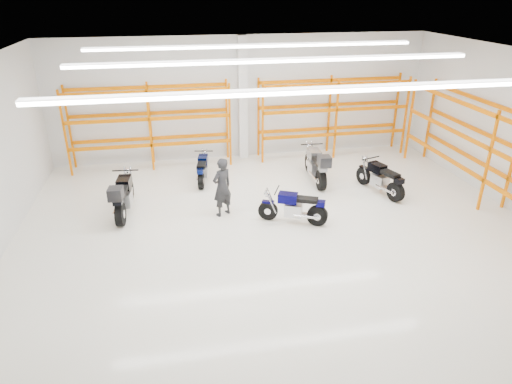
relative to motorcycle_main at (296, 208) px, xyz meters
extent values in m
plane|color=silver|center=(-0.54, -0.24, -0.45)|extent=(14.00, 14.00, 0.00)
cube|color=silver|center=(-0.54, 5.76, 1.80)|extent=(14.00, 0.02, 4.50)
cube|color=silver|center=(-0.54, -6.24, 1.80)|extent=(14.00, 0.02, 4.50)
cube|color=white|center=(-0.54, -0.24, 4.05)|extent=(14.00, 12.00, 0.02)
cube|color=white|center=(-0.54, -3.24, 3.95)|extent=(10.00, 0.22, 0.10)
cube|color=white|center=(-0.54, 0.26, 3.95)|extent=(10.00, 0.22, 0.10)
cube|color=white|center=(-0.54, 3.26, 3.95)|extent=(10.00, 0.22, 0.10)
cylinder|color=black|center=(-0.72, 0.33, -0.17)|extent=(0.55, 0.33, 0.56)
cylinder|color=black|center=(0.55, -0.25, -0.16)|extent=(0.59, 0.39, 0.57)
cylinder|color=silver|center=(-0.72, 0.33, -0.17)|extent=(0.22, 0.19, 0.19)
cylinder|color=silver|center=(0.55, -0.25, -0.16)|extent=(0.26, 0.25, 0.20)
cube|color=#050338|center=(-0.72, 0.33, 0.11)|extent=(0.36, 0.26, 0.06)
cube|color=#B7B7BC|center=(-0.06, 0.03, -0.06)|extent=(0.58, 0.50, 0.35)
cube|color=#A5A5AA|center=(0.26, -0.12, -0.15)|extent=(0.64, 0.37, 0.07)
cube|color=#050338|center=(-0.21, 0.10, 0.29)|extent=(0.60, 0.50, 0.26)
cube|color=black|center=(0.26, -0.12, 0.29)|extent=(0.67, 0.51, 0.11)
cube|color=#050338|center=(0.62, -0.28, 0.22)|extent=(0.30, 0.29, 0.15)
cylinder|color=black|center=(-0.50, 0.23, 0.50)|extent=(0.30, 0.61, 0.03)
sphere|color=silver|center=(-0.75, 0.34, 0.35)|extent=(0.18, 0.18, 0.18)
cylinder|color=silver|center=(0.23, -0.27, -0.15)|extent=(0.67, 0.36, 0.08)
cylinder|color=black|center=(-4.61, 2.38, -0.13)|extent=(0.19, 0.66, 0.65)
cylinder|color=black|center=(-4.78, 0.77, -0.12)|extent=(0.26, 0.69, 0.67)
cylinder|color=silver|center=(-4.61, 2.38, -0.13)|extent=(0.17, 0.23, 0.22)
cylinder|color=silver|center=(-4.78, 0.77, -0.12)|extent=(0.24, 0.26, 0.24)
cube|color=black|center=(-4.61, 2.38, 0.20)|extent=(0.20, 0.40, 0.06)
cube|color=#B7B7BC|center=(-4.70, 1.55, 0.00)|extent=(0.44, 0.60, 0.41)
cube|color=#A5A5AA|center=(-4.74, 1.14, -0.11)|extent=(0.20, 0.76, 0.09)
cube|color=black|center=(-4.68, 1.74, 0.41)|extent=(0.43, 0.64, 0.30)
cube|color=black|center=(-4.74, 1.14, 0.41)|extent=(0.39, 0.74, 0.13)
cube|color=black|center=(-4.78, 0.69, 0.33)|extent=(0.26, 0.30, 0.17)
cylinder|color=black|center=(-4.64, 2.10, 0.65)|extent=(0.76, 0.11, 0.04)
sphere|color=silver|center=(-4.61, 2.43, 0.48)|extent=(0.21, 0.21, 0.21)
cylinder|color=silver|center=(-4.91, 1.11, -0.11)|extent=(0.18, 0.82, 0.10)
cube|color=black|center=(-4.80, 0.56, 0.61)|extent=(0.41, 0.44, 0.32)
cylinder|color=black|center=(-2.14, 4.17, -0.18)|extent=(0.20, 0.55, 0.53)
cylinder|color=black|center=(-2.39, 2.85, -0.17)|extent=(0.26, 0.57, 0.55)
cylinder|color=silver|center=(-2.14, 4.17, -0.18)|extent=(0.16, 0.20, 0.18)
cylinder|color=silver|center=(-2.39, 2.85, -0.17)|extent=(0.21, 0.23, 0.20)
cube|color=#040E3F|center=(-2.14, 4.17, 0.08)|extent=(0.19, 0.34, 0.05)
cube|color=#B7B7BC|center=(-2.27, 3.48, -0.08)|extent=(0.40, 0.52, 0.34)
cube|color=#A5A5AA|center=(-2.34, 3.15, -0.17)|extent=(0.22, 0.63, 0.07)
cube|color=#040E3F|center=(-2.24, 3.64, 0.26)|extent=(0.39, 0.55, 0.25)
cube|color=black|center=(-2.34, 3.15, 0.26)|extent=(0.37, 0.63, 0.11)
cube|color=#040E3F|center=(-2.41, 2.78, 0.19)|extent=(0.24, 0.26, 0.14)
cylinder|color=black|center=(-2.19, 3.94, 0.46)|extent=(0.62, 0.15, 0.03)
sphere|color=silver|center=(-2.14, 4.20, 0.32)|extent=(0.17, 0.17, 0.17)
cylinder|color=silver|center=(-2.48, 3.14, -0.17)|extent=(0.20, 0.67, 0.08)
cylinder|color=black|center=(1.49, 3.66, -0.12)|extent=(0.16, 0.66, 0.65)
cylinder|color=black|center=(1.41, 2.03, -0.11)|extent=(0.23, 0.68, 0.68)
cylinder|color=silver|center=(1.49, 3.66, -0.12)|extent=(0.16, 0.23, 0.22)
cylinder|color=silver|center=(1.41, 2.03, -0.11)|extent=(0.23, 0.25, 0.24)
cube|color=gray|center=(1.49, 3.66, 0.20)|extent=(0.18, 0.40, 0.07)
cube|color=#B7B7BC|center=(1.45, 2.81, 0.01)|extent=(0.42, 0.59, 0.41)
cube|color=#A5A5AA|center=(1.43, 2.40, -0.10)|extent=(0.17, 0.77, 0.09)
cube|color=gray|center=(1.46, 3.00, 0.42)|extent=(0.40, 0.63, 0.30)
cube|color=black|center=(1.43, 2.40, 0.42)|extent=(0.36, 0.73, 0.13)
cube|color=gray|center=(1.41, 1.94, 0.33)|extent=(0.25, 0.29, 0.17)
cylinder|color=black|center=(1.48, 3.37, 0.66)|extent=(0.76, 0.08, 0.04)
sphere|color=silver|center=(1.49, 3.70, 0.49)|extent=(0.21, 0.21, 0.21)
cylinder|color=silver|center=(1.25, 2.36, -0.10)|extent=(0.14, 0.82, 0.10)
cube|color=black|center=(1.40, 1.81, 0.62)|extent=(0.39, 0.43, 0.33)
cylinder|color=black|center=(2.93, 2.19, -0.15)|extent=(0.29, 0.60, 0.60)
cylinder|color=black|center=(3.38, 0.77, -0.14)|extent=(0.35, 0.64, 0.62)
cylinder|color=silver|center=(2.93, 2.19, -0.15)|extent=(0.19, 0.23, 0.20)
cylinder|color=silver|center=(3.38, 0.77, -0.14)|extent=(0.25, 0.27, 0.22)
cube|color=black|center=(2.93, 2.19, 0.14)|extent=(0.25, 0.39, 0.06)
cube|color=#B7B7BC|center=(3.16, 1.46, -0.03)|extent=(0.49, 0.60, 0.38)
cube|color=#A5A5AA|center=(3.28, 1.10, -0.13)|extent=(0.32, 0.70, 0.08)
cube|color=black|center=(3.11, 1.63, 0.34)|extent=(0.49, 0.63, 0.28)
cube|color=black|center=(3.28, 1.10, 0.34)|extent=(0.48, 0.71, 0.12)
cube|color=black|center=(3.40, 0.70, 0.26)|extent=(0.29, 0.31, 0.16)
cylinder|color=black|center=(3.01, 1.95, 0.56)|extent=(0.67, 0.24, 0.04)
sphere|color=silver|center=(2.92, 2.23, 0.40)|extent=(0.19, 0.19, 0.19)
cylinder|color=silver|center=(3.14, 1.01, -0.13)|extent=(0.31, 0.74, 0.09)
imported|color=black|center=(-1.93, 0.88, 0.41)|extent=(0.75, 0.68, 1.73)
cube|color=white|center=(-0.54, 5.58, 1.80)|extent=(0.32, 0.32, 4.50)
cube|color=#D55900|center=(-6.74, 5.64, 1.05)|extent=(0.07, 0.07, 3.00)
cube|color=#D55900|center=(-6.74, 4.84, 1.05)|extent=(0.07, 0.07, 3.00)
cube|color=#D55900|center=(-3.94, 5.64, 1.05)|extent=(0.07, 0.07, 3.00)
cube|color=#D55900|center=(-3.94, 4.84, 1.05)|extent=(0.07, 0.07, 3.00)
cube|color=#D55900|center=(-1.14, 5.64, 1.05)|extent=(0.07, 0.07, 3.00)
cube|color=#D55900|center=(-1.14, 4.84, 1.05)|extent=(0.07, 0.07, 3.00)
cube|color=#D55900|center=(-3.94, 5.64, 0.49)|extent=(5.60, 0.07, 0.12)
cube|color=#D55900|center=(-3.94, 4.84, 0.49)|extent=(5.60, 0.07, 0.12)
cube|color=#D55900|center=(-3.94, 5.64, 1.42)|extent=(5.60, 0.07, 0.12)
cube|color=#D55900|center=(-3.94, 4.84, 1.42)|extent=(5.60, 0.07, 0.12)
cube|color=#D55900|center=(-3.94, 5.64, 2.36)|extent=(5.60, 0.07, 0.12)
cube|color=#D55900|center=(-3.94, 4.84, 2.36)|extent=(5.60, 0.07, 0.12)
cube|color=#D55900|center=(0.06, 5.64, 1.05)|extent=(0.07, 0.07, 3.00)
cube|color=#D55900|center=(0.06, 4.84, 1.05)|extent=(0.07, 0.07, 3.00)
cube|color=#D55900|center=(2.86, 5.64, 1.05)|extent=(0.07, 0.07, 3.00)
cube|color=#D55900|center=(2.86, 4.84, 1.05)|extent=(0.07, 0.07, 3.00)
cube|color=#D55900|center=(5.66, 5.64, 1.05)|extent=(0.07, 0.07, 3.00)
cube|color=#D55900|center=(5.66, 4.84, 1.05)|extent=(0.07, 0.07, 3.00)
cube|color=#D55900|center=(2.86, 5.64, 0.49)|extent=(5.60, 0.07, 0.12)
cube|color=#D55900|center=(2.86, 4.84, 0.49)|extent=(5.60, 0.07, 0.12)
cube|color=#D55900|center=(2.86, 5.64, 1.42)|extent=(5.60, 0.07, 0.12)
cube|color=#D55900|center=(2.86, 4.84, 1.42)|extent=(5.60, 0.07, 0.12)
cube|color=#D55900|center=(2.86, 5.64, 2.36)|extent=(5.60, 0.07, 0.12)
cube|color=#D55900|center=(2.86, 4.84, 2.36)|extent=(5.60, 0.07, 0.12)
cube|color=#D55900|center=(5.54, -0.24, 1.05)|extent=(0.07, 0.07, 3.00)
cube|color=#D55900|center=(6.34, 4.26, 1.05)|extent=(0.07, 0.07, 3.00)
cube|color=#D55900|center=(5.54, 4.26, 1.05)|extent=(0.07, 0.07, 3.00)
cube|color=#D55900|center=(6.34, -0.24, 0.49)|extent=(0.07, 9.00, 0.12)
cube|color=#D55900|center=(5.54, -0.24, 0.49)|extent=(0.07, 9.00, 0.12)
cube|color=#D55900|center=(5.54, -0.24, 1.42)|extent=(0.07, 9.00, 0.12)
cube|color=#D55900|center=(5.54, -0.24, 2.36)|extent=(0.07, 9.00, 0.12)
camera|label=1|loc=(-3.22, -10.88, 5.62)|focal=32.00mm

